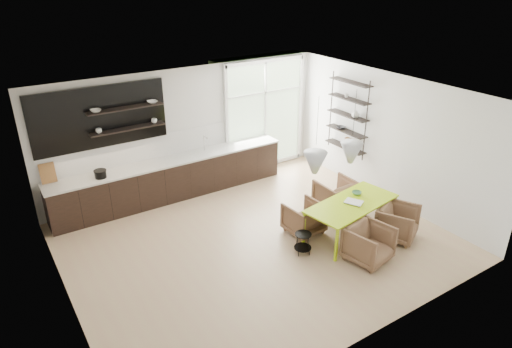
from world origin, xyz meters
The scene contains 11 objects.
room centered at (0.58, 1.10, 1.46)m, with size 7.02×6.01×2.91m.
kitchen_run centered at (-0.69, 2.69, 0.60)m, with size 5.54×0.69×2.75m.
right_shelving centered at (3.36, 1.17, 1.65)m, with size 0.26×1.22×1.90m.
dining_table centered at (1.71, -0.79, 0.67)m, with size 2.08×1.19×0.72m.
armchair_back_left centered at (0.99, -0.21, 0.32)m, with size 0.69×0.71×0.65m, color brown.
armchair_back_right centered at (2.13, 0.10, 0.37)m, with size 0.78×0.81×0.73m, color brown.
armchair_front_left centered at (1.37, -1.62, 0.35)m, with size 0.74×0.76×0.69m, color brown.
armchair_front_right centered at (2.41, -1.38, 0.34)m, with size 0.74×0.76×0.69m, color brown.
wire_stool centered at (0.51, -0.79, 0.27)m, with size 0.33×0.33×0.42m.
table_book centered at (1.63, -0.87, 0.73)m, with size 0.25×0.34×0.03m, color white.
table_bowl centered at (2.05, -0.57, 0.75)m, with size 0.19×0.19×0.06m, color #4F8A5C.
Camera 1 is at (-4.15, -6.38, 4.98)m, focal length 32.00 mm.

